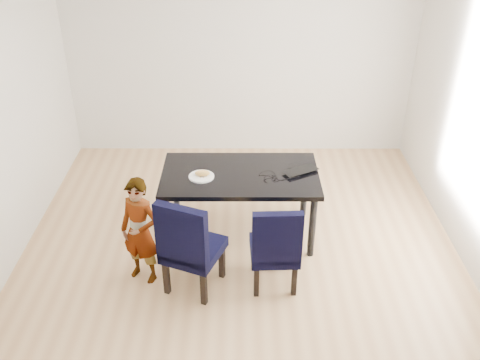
{
  "coord_description": "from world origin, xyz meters",
  "views": [
    {
      "loc": [
        0.01,
        -4.2,
        3.47
      ],
      "look_at": [
        0.0,
        0.2,
        0.85
      ],
      "focal_mm": 40.0,
      "sensor_mm": 36.0,
      "label": 1
    }
  ],
  "objects_px": {
    "chair_left": "(193,242)",
    "plate": "(201,176)",
    "chair_right": "(274,243)",
    "child": "(140,231)",
    "laptop": "(298,169)",
    "dining_table": "(240,204)"
  },
  "relations": [
    {
      "from": "chair_left",
      "to": "plate",
      "type": "height_order",
      "value": "chair_left"
    },
    {
      "from": "chair_right",
      "to": "plate",
      "type": "height_order",
      "value": "chair_right"
    },
    {
      "from": "child",
      "to": "chair_left",
      "type": "bearing_deg",
      "value": 12.41
    },
    {
      "from": "chair_left",
      "to": "laptop",
      "type": "relative_size",
      "value": 2.73
    },
    {
      "from": "chair_left",
      "to": "plate",
      "type": "distance_m",
      "value": 0.79
    },
    {
      "from": "chair_right",
      "to": "laptop",
      "type": "xyz_separation_m",
      "value": [
        0.27,
        0.85,
        0.31
      ]
    },
    {
      "from": "plate",
      "to": "laptop",
      "type": "distance_m",
      "value": 0.99
    },
    {
      "from": "chair_right",
      "to": "dining_table",
      "type": "bearing_deg",
      "value": 109.91
    },
    {
      "from": "dining_table",
      "to": "chair_left",
      "type": "height_order",
      "value": "chair_left"
    },
    {
      "from": "laptop",
      "to": "plate",
      "type": "bearing_deg",
      "value": -20.4
    },
    {
      "from": "dining_table",
      "to": "plate",
      "type": "distance_m",
      "value": 0.55
    },
    {
      "from": "dining_table",
      "to": "laptop",
      "type": "xyz_separation_m",
      "value": [
        0.59,
        0.07,
        0.39
      ]
    },
    {
      "from": "plate",
      "to": "laptop",
      "type": "relative_size",
      "value": 0.7
    },
    {
      "from": "dining_table",
      "to": "child",
      "type": "xyz_separation_m",
      "value": [
        -0.92,
        -0.71,
        0.17
      ]
    },
    {
      "from": "chair_left",
      "to": "dining_table",
      "type": "bearing_deg",
      "value": 84.84
    },
    {
      "from": "plate",
      "to": "laptop",
      "type": "bearing_deg",
      "value": 8.34
    },
    {
      "from": "chair_left",
      "to": "laptop",
      "type": "bearing_deg",
      "value": 63.35
    },
    {
      "from": "chair_right",
      "to": "plate",
      "type": "distance_m",
      "value": 1.04
    },
    {
      "from": "child",
      "to": "laptop",
      "type": "height_order",
      "value": "child"
    },
    {
      "from": "chair_right",
      "to": "laptop",
      "type": "relative_size",
      "value": 2.5
    },
    {
      "from": "dining_table",
      "to": "chair_right",
      "type": "height_order",
      "value": "chair_right"
    },
    {
      "from": "chair_left",
      "to": "chair_right",
      "type": "distance_m",
      "value": 0.75
    }
  ]
}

